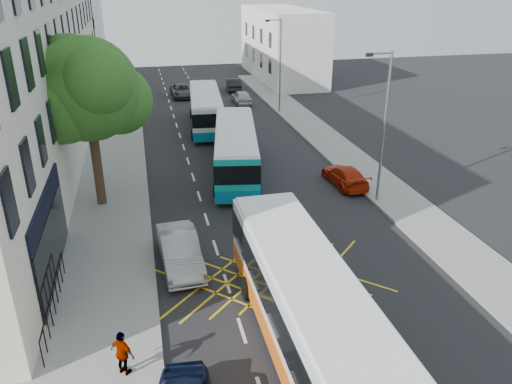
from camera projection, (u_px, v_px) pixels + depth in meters
ground at (361, 376)px, 15.66m from camera, size 120.00×120.00×0.00m
pavement_left at (103, 204)px, 27.24m from camera, size 5.00×70.00×0.15m
pavement_right at (373, 179)px, 30.58m from camera, size 3.00×70.00×0.15m
terrace_main at (8, 57)px, 31.88m from camera, size 8.30×45.00×13.50m
terrace_far at (66, 34)px, 59.81m from camera, size 8.00×20.00×10.00m
building_right at (282, 44)px, 59.19m from camera, size 6.00×18.00×8.00m
street_tree at (87, 91)px, 24.72m from camera, size 6.30×5.70×8.80m
lamp_near at (383, 121)px, 25.82m from camera, size 1.45×0.15×8.00m
lamp_far at (279, 61)px, 43.66m from camera, size 1.45×0.15×8.00m
railings at (53, 301)px, 18.08m from camera, size 0.08×5.60×1.14m
bus_near at (306, 306)px, 16.22m from camera, size 2.90×11.45×3.22m
bus_mid at (236, 150)px, 30.96m from camera, size 4.28×10.91×2.99m
bus_far at (206, 109)px, 40.64m from camera, size 3.36×10.49×2.90m
parked_car_silver at (180, 250)px, 21.34m from camera, size 1.81×4.56×1.48m
red_hatchback at (345, 176)px, 29.68m from camera, size 1.85×4.11×1.17m
distant_car_grey at (182, 91)px, 51.21m from camera, size 2.17×4.54×1.25m
distant_car_silver at (242, 97)px, 48.45m from camera, size 1.57×3.86×1.31m
distant_car_dark at (234, 85)px, 53.82m from camera, size 1.87×4.22×1.35m
pedestrian_far at (123, 353)px, 15.28m from camera, size 0.93×0.89×1.55m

